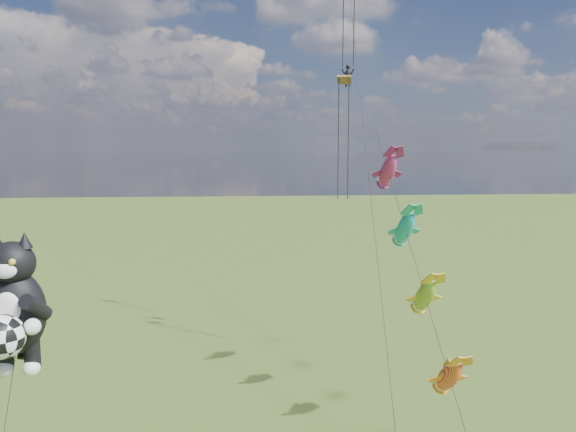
{
  "coord_description": "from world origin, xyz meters",
  "views": [
    {
      "loc": [
        7.19,
        -23.27,
        15.07
      ],
      "look_at": [
        9.94,
        8.92,
        11.09
      ],
      "focal_mm": 35.0,
      "sensor_mm": 36.0,
      "label": 1
    }
  ],
  "objects": [
    {
      "name": "parafoil_rig",
      "position": [
        14.63,
        15.22,
        20.09
      ],
      "size": [
        1.94,
        17.55,
        28.22
      ],
      "rotation": [
        0.0,
        0.0,
        0.05
      ],
      "color": "brown",
      "rests_on": "ground"
    },
    {
      "name": "fish_windsock_rig",
      "position": [
        16.28,
        4.95,
        9.12
      ],
      "size": [
        1.77,
        15.92,
        16.25
      ],
      "rotation": [
        0.0,
        0.0,
        0.4
      ],
      "color": "brown",
      "rests_on": "ground"
    },
    {
      "name": "cat_kite_rig",
      "position": [
        -0.95,
        -3.09,
        9.39
      ],
      "size": [
        2.42,
        4.15,
        12.08
      ],
      "rotation": [
        0.0,
        0.0,
        -0.2
      ],
      "color": "brown",
      "rests_on": "ground"
    }
  ]
}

